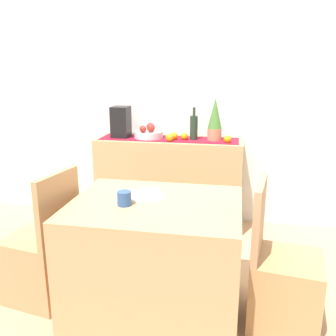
% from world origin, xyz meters
% --- Properties ---
extents(ground_plane, '(6.40, 6.40, 0.02)m').
position_xyz_m(ground_plane, '(0.00, 0.00, -0.01)').
color(ground_plane, tan).
rests_on(ground_plane, ground).
extents(room_wall_rear, '(6.40, 0.06, 2.70)m').
position_xyz_m(room_wall_rear, '(0.00, 1.18, 1.35)').
color(room_wall_rear, silver).
rests_on(room_wall_rear, ground).
extents(sideboard_console, '(1.38, 0.42, 0.87)m').
position_xyz_m(sideboard_console, '(-0.15, 0.92, 0.43)').
color(sideboard_console, tan).
rests_on(sideboard_console, ground).
extents(table_runner, '(1.29, 0.32, 0.01)m').
position_xyz_m(table_runner, '(-0.15, 0.92, 0.87)').
color(table_runner, maroon).
rests_on(table_runner, sideboard_console).
extents(fruit_bowl, '(0.28, 0.28, 0.06)m').
position_xyz_m(fruit_bowl, '(-0.35, 0.92, 0.91)').
color(fruit_bowl, silver).
rests_on(fruit_bowl, table_runner).
extents(apple_upper, '(0.07, 0.07, 0.07)m').
position_xyz_m(apple_upper, '(-0.34, 0.96, 0.98)').
color(apple_upper, red).
rests_on(apple_upper, fruit_bowl).
extents(apple_right, '(0.06, 0.06, 0.06)m').
position_xyz_m(apple_right, '(-0.38, 0.83, 0.97)').
color(apple_right, '#A6281F').
rests_on(apple_right, fruit_bowl).
extents(apple_center, '(0.07, 0.07, 0.07)m').
position_xyz_m(apple_center, '(-0.31, 0.87, 0.98)').
color(apple_center, '#AD261F').
rests_on(apple_center, fruit_bowl).
extents(wine_bottle, '(0.07, 0.07, 0.30)m').
position_xyz_m(wine_bottle, '(0.08, 0.92, 0.99)').
color(wine_bottle, '#213427').
rests_on(wine_bottle, sideboard_console).
extents(coffee_maker, '(0.16, 0.18, 0.30)m').
position_xyz_m(coffee_maker, '(-0.62, 0.92, 1.02)').
color(coffee_maker, black).
rests_on(coffee_maker, sideboard_console).
extents(potted_plant, '(0.13, 0.13, 0.39)m').
position_xyz_m(potted_plant, '(0.27, 0.92, 1.06)').
color(potted_plant, '#BF7859').
rests_on(potted_plant, sideboard_console).
extents(orange_loose_mid, '(0.07, 0.07, 0.07)m').
position_xyz_m(orange_loose_mid, '(-0.12, 0.80, 0.91)').
color(orange_loose_mid, orange).
rests_on(orange_loose_mid, sideboard_console).
extents(orange_loose_near_bowl, '(0.07, 0.07, 0.07)m').
position_xyz_m(orange_loose_near_bowl, '(0.00, 0.89, 0.90)').
color(orange_loose_near_bowl, orange).
rests_on(orange_loose_near_bowl, sideboard_console).
extents(orange_loose_end, '(0.07, 0.07, 0.07)m').
position_xyz_m(orange_loose_end, '(-0.10, 0.89, 0.90)').
color(orange_loose_end, orange).
rests_on(orange_loose_end, sideboard_console).
extents(orange_loose_far, '(0.07, 0.07, 0.07)m').
position_xyz_m(orange_loose_far, '(0.40, 0.83, 0.90)').
color(orange_loose_far, orange).
rests_on(orange_loose_far, sideboard_console).
extents(dining_table, '(1.03, 0.81, 0.74)m').
position_xyz_m(dining_table, '(0.01, -0.41, 0.37)').
color(dining_table, tan).
rests_on(dining_table, ground).
extents(open_book, '(0.33, 0.29, 0.02)m').
position_xyz_m(open_book, '(-0.11, -0.33, 0.75)').
color(open_book, white).
rests_on(open_book, dining_table).
extents(coffee_cup, '(0.09, 0.09, 0.09)m').
position_xyz_m(coffee_cup, '(-0.16, -0.49, 0.78)').
color(coffee_cup, '#2C4F8A').
rests_on(coffee_cup, dining_table).
extents(chair_near_window, '(0.47, 0.47, 0.90)m').
position_xyz_m(chair_near_window, '(-0.76, -0.41, 0.27)').
color(chair_near_window, tan).
rests_on(chair_near_window, ground).
extents(chair_by_corner, '(0.45, 0.45, 0.90)m').
position_xyz_m(chair_by_corner, '(0.79, -0.41, 0.27)').
color(chair_by_corner, tan).
rests_on(chair_by_corner, ground).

